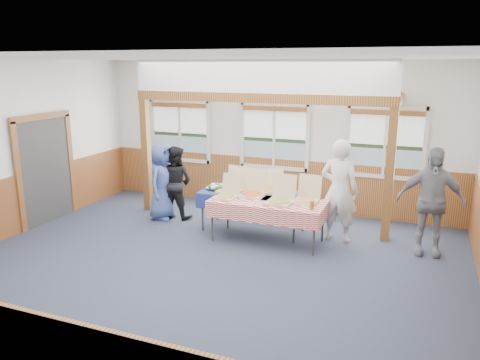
# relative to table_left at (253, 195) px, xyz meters

# --- Properties ---
(floor) EXTENTS (8.00, 8.00, 0.00)m
(floor) POSITION_rel_table_left_xyz_m (-0.10, -1.86, -0.70)
(floor) COLOR #272E40
(floor) RESTS_ON ground
(ceiling) EXTENTS (8.00, 8.00, 0.00)m
(ceiling) POSITION_rel_table_left_xyz_m (-0.10, -1.86, 2.50)
(ceiling) COLOR white
(ceiling) RESTS_ON wall_back
(wall_back) EXTENTS (8.00, 0.00, 8.00)m
(wall_back) POSITION_rel_table_left_xyz_m (-0.10, 1.64, 0.90)
(wall_back) COLOR silver
(wall_back) RESTS_ON floor
(wall_front) EXTENTS (8.00, 0.00, 8.00)m
(wall_front) POSITION_rel_table_left_xyz_m (-0.10, -5.36, 0.90)
(wall_front) COLOR silver
(wall_front) RESTS_ON floor
(wall_left) EXTENTS (0.00, 8.00, 8.00)m
(wall_left) POSITION_rel_table_left_xyz_m (-4.10, -1.86, 0.90)
(wall_left) COLOR silver
(wall_left) RESTS_ON floor
(wainscot_back) EXTENTS (7.98, 0.05, 1.10)m
(wainscot_back) POSITION_rel_table_left_xyz_m (-0.10, 1.62, -0.15)
(wainscot_back) COLOR brown
(wainscot_back) RESTS_ON floor
(wainscot_left) EXTENTS (0.05, 6.98, 1.10)m
(wainscot_left) POSITION_rel_table_left_xyz_m (-4.08, -1.86, -0.15)
(wainscot_left) COLOR brown
(wainscot_left) RESTS_ON floor
(cased_opening) EXTENTS (0.06, 1.30, 2.10)m
(cased_opening) POSITION_rel_table_left_xyz_m (-4.06, -0.96, 0.35)
(cased_opening) COLOR #303030
(cased_opening) RESTS_ON wall_left
(window_left) EXTENTS (1.56, 0.10, 1.46)m
(window_left) POSITION_rel_table_left_xyz_m (-2.40, 1.60, 0.98)
(window_left) COLOR silver
(window_left) RESTS_ON wall_back
(window_mid) EXTENTS (1.56, 0.10, 1.46)m
(window_mid) POSITION_rel_table_left_xyz_m (-0.10, 1.60, 0.98)
(window_mid) COLOR silver
(window_mid) RESTS_ON wall_back
(window_right) EXTENTS (1.56, 0.10, 1.46)m
(window_right) POSITION_rel_table_left_xyz_m (2.20, 1.60, 0.98)
(window_right) COLOR silver
(window_right) RESTS_ON wall_back
(post_left) EXTENTS (0.15, 0.15, 2.40)m
(post_left) POSITION_rel_table_left_xyz_m (-2.60, 0.44, 0.50)
(post_left) COLOR #5E2815
(post_left) RESTS_ON floor
(post_right) EXTENTS (0.15, 0.15, 2.40)m
(post_right) POSITION_rel_table_left_xyz_m (2.40, 0.44, 0.50)
(post_right) COLOR #5E2815
(post_right) RESTS_ON floor
(cross_beam) EXTENTS (5.15, 0.18, 0.18)m
(cross_beam) POSITION_rel_table_left_xyz_m (-0.10, 0.44, 1.79)
(cross_beam) COLOR #5E2815
(cross_beam) RESTS_ON post_left
(table_left) EXTENTS (2.14, 1.39, 0.76)m
(table_left) POSITION_rel_table_left_xyz_m (0.00, 0.00, 0.00)
(table_left) COLOR #303030
(table_left) RESTS_ON floor
(table_right) EXTENTS (2.14, 1.19, 0.76)m
(table_right) POSITION_rel_table_left_xyz_m (0.43, -0.41, 0.00)
(table_right) COLOR #303030
(table_right) RESTS_ON floor
(pizza_box_a) EXTENTS (0.50, 0.58, 0.46)m
(pizza_box_a) POSITION_rel_table_left_xyz_m (-0.39, -0.11, 0.12)
(pizza_box_a) COLOR #CCBD88
(pizza_box_a) RESTS_ON table_left
(pizza_box_b) EXTENTS (0.48, 0.54, 0.41)m
(pizza_box_b) POSITION_rel_table_left_xyz_m (0.34, 0.16, 0.12)
(pizza_box_b) COLOR #CCBD88
(pizza_box_b) RESTS_ON table_left
(pizza_box_c) EXTENTS (0.41, 0.49, 0.41)m
(pizza_box_c) POSITION_rel_table_left_xyz_m (-0.32, -0.51, 0.12)
(pizza_box_c) COLOR #CCBD88
(pizza_box_c) RESTS_ON table_right
(pizza_box_d) EXTENTS (0.44, 0.53, 0.47)m
(pizza_box_d) POSITION_rel_table_left_xyz_m (0.08, -0.21, 0.12)
(pizza_box_d) COLOR #CCBD88
(pizza_box_d) RESTS_ON table_right
(pizza_box_e) EXTENTS (0.45, 0.55, 0.47)m
(pizza_box_e) POSITION_rel_table_left_xyz_m (0.68, -0.48, 0.12)
(pizza_box_e) COLOR #CCBD88
(pizza_box_e) RESTS_ON table_right
(pizza_box_f) EXTENTS (0.45, 0.53, 0.45)m
(pizza_box_f) POSITION_rel_table_left_xyz_m (1.08, -0.27, 0.12)
(pizza_box_f) COLOR #CCBD88
(pizza_box_f) RESTS_ON table_right
(veggie_tray) EXTENTS (0.43, 0.43, 0.10)m
(veggie_tray) POSITION_rel_table_left_xyz_m (-0.75, 0.00, 0.09)
(veggie_tray) COLOR black
(veggie_tray) RESTS_ON table_left
(drink_glass) EXTENTS (0.07, 0.07, 0.15)m
(drink_glass) POSITION_rel_table_left_xyz_m (1.28, -0.66, 0.13)
(drink_glass) COLOR brown
(drink_glass) RESTS_ON table_right
(woman_white) EXTENTS (0.72, 0.52, 1.86)m
(woman_white) POSITION_rel_table_left_xyz_m (1.59, 0.10, 0.23)
(woman_white) COLOR silver
(woman_white) RESTS_ON floor
(woman_black) EXTENTS (0.76, 0.61, 1.50)m
(woman_black) POSITION_rel_table_left_xyz_m (-1.76, 0.19, 0.05)
(woman_black) COLOR black
(woman_black) RESTS_ON floor
(man_blue) EXTENTS (0.51, 0.77, 1.57)m
(man_blue) POSITION_rel_table_left_xyz_m (-1.99, 0.02, 0.08)
(man_blue) COLOR #364C89
(man_blue) RESTS_ON floor
(person_grey) EXTENTS (1.10, 0.53, 1.83)m
(person_grey) POSITION_rel_table_left_xyz_m (3.10, 0.04, 0.21)
(person_grey) COLOR gray
(person_grey) RESTS_ON floor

